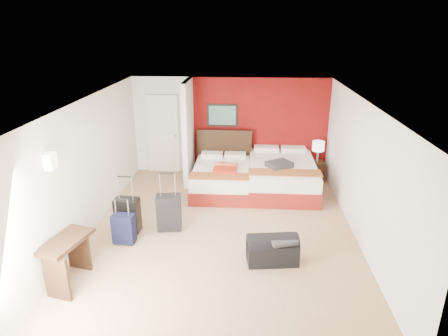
# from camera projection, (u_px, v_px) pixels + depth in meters

# --- Properties ---
(ground) EXTENTS (6.50, 6.50, 0.00)m
(ground) POSITION_uv_depth(u_px,v_px,m) (222.00, 231.00, 7.62)
(ground) COLOR tan
(ground) RESTS_ON ground
(room_walls) EXTENTS (5.02, 6.52, 2.50)m
(room_walls) POSITION_uv_depth(u_px,v_px,m) (162.00, 146.00, 8.59)
(room_walls) COLOR white
(room_walls) RESTS_ON ground
(red_accent_panel) EXTENTS (3.50, 0.04, 2.50)m
(red_accent_panel) POSITION_uv_depth(u_px,v_px,m) (259.00, 127.00, 10.17)
(red_accent_panel) COLOR maroon
(red_accent_panel) RESTS_ON ground
(partition_wall) EXTENTS (0.12, 1.20, 2.50)m
(partition_wall) POSITION_uv_depth(u_px,v_px,m) (188.00, 132.00, 9.69)
(partition_wall) COLOR silver
(partition_wall) RESTS_ON ground
(entry_door) EXTENTS (0.82, 0.06, 2.05)m
(entry_door) POSITION_uv_depth(u_px,v_px,m) (163.00, 134.00, 10.36)
(entry_door) COLOR silver
(entry_door) RESTS_ON ground
(bed_left) EXTENTS (1.34, 1.91, 0.57)m
(bed_left) POSITION_uv_depth(u_px,v_px,m) (222.00, 179.00, 9.37)
(bed_left) COLOR white
(bed_left) RESTS_ON ground
(bed_right) EXTENTS (1.58, 2.25, 0.67)m
(bed_right) POSITION_uv_depth(u_px,v_px,m) (282.00, 176.00, 9.42)
(bed_right) COLOR white
(bed_right) RESTS_ON ground
(red_suitcase_open) EXTENTS (0.60, 0.77, 0.09)m
(red_suitcase_open) POSITION_uv_depth(u_px,v_px,m) (226.00, 168.00, 9.16)
(red_suitcase_open) COLOR red
(red_suitcase_open) RESTS_ON bed_left
(jacket_bundle) EXTENTS (0.67, 0.64, 0.13)m
(jacket_bundle) POSITION_uv_depth(u_px,v_px,m) (279.00, 164.00, 9.01)
(jacket_bundle) COLOR #36363B
(jacket_bundle) RESTS_ON bed_right
(nightstand) EXTENTS (0.36, 0.36, 0.49)m
(nightstand) POSITION_uv_depth(u_px,v_px,m) (316.00, 171.00, 9.99)
(nightstand) COLOR black
(nightstand) RESTS_ON ground
(table_lamp) EXTENTS (0.37, 0.37, 0.53)m
(table_lamp) POSITION_uv_depth(u_px,v_px,m) (318.00, 152.00, 9.82)
(table_lamp) COLOR silver
(table_lamp) RESTS_ON nightstand
(suitcase_black) EXTENTS (0.47, 0.32, 0.67)m
(suitcase_black) POSITION_uv_depth(u_px,v_px,m) (128.00, 216.00, 7.47)
(suitcase_black) COLOR black
(suitcase_black) RESTS_ON ground
(suitcase_charcoal) EXTENTS (0.50, 0.35, 0.68)m
(suitcase_charcoal) POSITION_uv_depth(u_px,v_px,m) (169.00, 214.00, 7.56)
(suitcase_charcoal) COLOR black
(suitcase_charcoal) RESTS_ON ground
(suitcase_navy) EXTENTS (0.40, 0.26, 0.54)m
(suitcase_navy) POSITION_uv_depth(u_px,v_px,m) (124.00, 230.00, 7.11)
(suitcase_navy) COLOR black
(suitcase_navy) RESTS_ON ground
(duffel_bag) EXTENTS (0.88, 0.55, 0.42)m
(duffel_bag) POSITION_uv_depth(u_px,v_px,m) (272.00, 250.00, 6.58)
(duffel_bag) COLOR black
(duffel_bag) RESTS_ON ground
(jacket_draped) EXTENTS (0.51, 0.47, 0.06)m
(jacket_draped) POSITION_uv_depth(u_px,v_px,m) (282.00, 240.00, 6.44)
(jacket_draped) COLOR #323136
(jacket_draped) RESTS_ON duffel_bag
(desk) EXTENTS (0.65, 0.98, 0.75)m
(desk) POSITION_uv_depth(u_px,v_px,m) (68.00, 261.00, 5.99)
(desk) COLOR black
(desk) RESTS_ON ground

